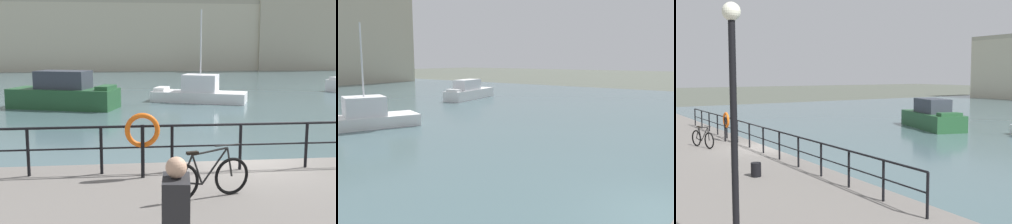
# 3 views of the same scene
# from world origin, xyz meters

# --- Properties ---
(ground_plane) EXTENTS (240.00, 240.00, 0.00)m
(ground_plane) POSITION_xyz_m (0.00, 0.00, 0.00)
(ground_plane) COLOR #4C5147
(moored_cabin_cruiser) EXTENTS (7.08, 4.44, 2.32)m
(moored_cabin_cruiser) POSITION_xyz_m (-6.62, 16.54, 0.90)
(moored_cabin_cruiser) COLOR #23512D
(moored_cabin_cruiser) RESTS_ON water_basin
(quay_railing) EXTENTS (20.37, 0.07, 1.08)m
(quay_railing) POSITION_xyz_m (0.44, -0.75, 1.78)
(quay_railing) COLOR black
(quay_railing) RESTS_ON quay_promenade
(parked_bicycle) EXTENTS (1.72, 0.54, 0.98)m
(parked_bicycle) POSITION_xyz_m (-1.46, -2.46, 1.44)
(parked_bicycle) COLOR black
(parked_bicycle) RESTS_ON quay_promenade
(mooring_bollard) EXTENTS (0.32, 0.32, 0.44)m
(mooring_bollard) POSITION_xyz_m (4.81, -2.47, 1.27)
(mooring_bollard) COLOR black
(mooring_bollard) RESTS_ON quay_promenade
(life_ring_stand) EXTENTS (0.75, 0.16, 1.40)m
(life_ring_stand) POSITION_xyz_m (-2.58, -1.06, 2.02)
(life_ring_stand) COLOR black
(life_ring_stand) RESTS_ON quay_promenade
(quay_lamp_post) EXTENTS (0.32, 0.32, 4.42)m
(quay_lamp_post) POSITION_xyz_m (10.07, -4.90, 3.89)
(quay_lamp_post) COLOR black
(quay_lamp_post) RESTS_ON quay_promenade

